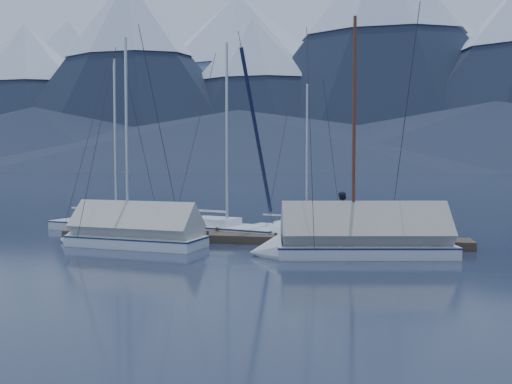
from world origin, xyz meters
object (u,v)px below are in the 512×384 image
(sailboat_open_right, at_px, (315,233))
(sailboat_open_left, at_px, (125,228))
(sailboat_covered_far, at_px, (125,235))
(sailboat_covered_near, at_px, (349,243))
(sailboat_open_mid, at_px, (237,232))
(person, at_px, (343,214))

(sailboat_open_right, bearing_deg, sailboat_open_left, -179.02)
(sailboat_covered_far, bearing_deg, sailboat_covered_near, -2.95)
(sailboat_covered_far, bearing_deg, sailboat_open_right, 33.10)
(sailboat_open_mid, distance_m, sailboat_covered_far, 5.48)
(sailboat_open_mid, distance_m, sailboat_open_right, 3.73)
(person, bearing_deg, sailboat_open_mid, 95.05)
(sailboat_open_mid, xyz_separation_m, sailboat_open_right, (3.61, 0.95, -0.04))
(sailboat_open_right, xyz_separation_m, sailboat_covered_far, (-7.44, -4.85, 0.32))
(sailboat_covered_near, height_order, sailboat_covered_far, sailboat_covered_near)
(sailboat_open_left, xyz_separation_m, sailboat_covered_far, (2.29, -4.68, 0.29))
(sailboat_covered_near, distance_m, person, 2.90)
(sailboat_open_right, distance_m, sailboat_covered_near, 5.64)
(person, bearing_deg, sailboat_open_left, 100.60)
(sailboat_open_mid, relative_size, sailboat_covered_far, 1.06)
(sailboat_open_left, distance_m, sailboat_open_mid, 6.17)
(sailboat_open_mid, bearing_deg, sailboat_covered_near, -38.88)
(sailboat_open_mid, height_order, sailboat_covered_far, sailboat_open_mid)
(sailboat_open_left, relative_size, sailboat_covered_near, 0.98)
(person, bearing_deg, sailboat_covered_far, 127.05)
(sailboat_open_mid, xyz_separation_m, sailboat_covered_far, (-3.83, -3.90, 0.29))
(sailboat_open_right, xyz_separation_m, sailboat_covered_near, (1.82, -5.33, 0.35))
(sailboat_covered_far, bearing_deg, person, 14.38)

